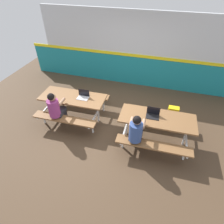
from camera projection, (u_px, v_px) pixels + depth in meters
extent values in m
cube|color=#4C3826|center=(112.00, 127.00, 5.45)|extent=(10.00, 10.00, 0.02)
cube|color=teal|center=(132.00, 70.00, 7.05)|extent=(8.00, 0.12, 1.10)
cube|color=yellow|center=(132.00, 55.00, 6.63)|extent=(8.00, 0.03, 0.10)
cube|color=silver|center=(134.00, 33.00, 6.21)|extent=(6.72, 0.12, 1.40)
cube|color=brown|center=(73.00, 97.00, 5.34)|extent=(1.87, 0.79, 0.04)
cube|color=brown|center=(64.00, 119.00, 5.05)|extent=(1.77, 0.32, 0.04)
cube|color=brown|center=(82.00, 94.00, 6.00)|extent=(1.77, 0.32, 0.04)
cube|color=white|center=(52.00, 104.00, 5.73)|extent=(0.04, 0.04, 0.70)
cube|color=white|center=(51.00, 103.00, 5.70)|extent=(0.07, 1.55, 0.04)
cube|color=white|center=(44.00, 118.00, 5.44)|extent=(0.04, 0.04, 0.41)
cube|color=white|center=(60.00, 98.00, 6.20)|extent=(0.04, 0.04, 0.41)
cube|color=white|center=(98.00, 112.00, 5.42)|extent=(0.04, 0.04, 0.70)
cube|color=white|center=(98.00, 111.00, 5.40)|extent=(0.07, 1.55, 0.04)
cube|color=white|center=(93.00, 127.00, 5.13)|extent=(0.04, 0.04, 0.41)
cube|color=white|center=(104.00, 105.00, 5.90)|extent=(0.04, 0.04, 0.41)
cube|color=brown|center=(157.00, 118.00, 4.62)|extent=(1.87, 0.79, 0.04)
cube|color=brown|center=(153.00, 145.00, 4.33)|extent=(1.77, 0.32, 0.04)
cube|color=brown|center=(158.00, 112.00, 5.28)|extent=(1.77, 0.32, 0.04)
cube|color=white|center=(127.00, 124.00, 5.01)|extent=(0.04, 0.04, 0.70)
cube|color=white|center=(127.00, 123.00, 4.98)|extent=(0.07, 1.55, 0.04)
cube|color=white|center=(123.00, 142.00, 4.72)|extent=(0.04, 0.04, 0.41)
cube|color=white|center=(130.00, 116.00, 5.48)|extent=(0.04, 0.04, 0.41)
cube|color=white|center=(185.00, 135.00, 4.70)|extent=(0.04, 0.04, 0.70)
cube|color=white|center=(186.00, 133.00, 4.68)|extent=(0.07, 1.55, 0.04)
cube|color=white|center=(185.00, 154.00, 4.41)|extent=(0.04, 0.04, 0.41)
cube|color=white|center=(184.00, 125.00, 5.18)|extent=(0.04, 0.04, 0.41)
cylinder|color=#2D2D38|center=(60.00, 115.00, 5.49)|extent=(0.11, 0.11, 0.45)
cylinder|color=#2D2D38|center=(66.00, 116.00, 5.45)|extent=(0.11, 0.11, 0.45)
cube|color=#2D2D38|center=(59.00, 111.00, 5.17)|extent=(0.31, 0.39, 0.12)
cylinder|color=#8C3372|center=(54.00, 108.00, 4.90)|extent=(0.30, 0.30, 0.48)
cylinder|color=#A57A5B|center=(52.00, 100.00, 5.01)|extent=(0.09, 0.30, 0.08)
cylinder|color=#A57A5B|center=(62.00, 102.00, 4.96)|extent=(0.09, 0.30, 0.08)
sphere|color=#A57A5B|center=(52.00, 97.00, 4.70)|extent=(0.20, 0.20, 0.20)
sphere|color=black|center=(51.00, 97.00, 4.66)|extent=(0.18, 0.18, 0.18)
cylinder|color=#2D2D38|center=(133.00, 137.00, 4.81)|extent=(0.11, 0.11, 0.45)
cylinder|color=#2D2D38|center=(140.00, 138.00, 4.77)|extent=(0.11, 0.11, 0.45)
cube|color=#2D2D38|center=(136.00, 134.00, 4.50)|extent=(0.31, 0.39, 0.12)
cylinder|color=#334C8C|center=(136.00, 132.00, 4.22)|extent=(0.30, 0.30, 0.48)
cylinder|color=#A57A5B|center=(131.00, 122.00, 4.34)|extent=(0.09, 0.30, 0.08)
cylinder|color=#A57A5B|center=(143.00, 124.00, 4.28)|extent=(0.09, 0.30, 0.08)
sphere|color=#A57A5B|center=(137.00, 120.00, 4.02)|extent=(0.20, 0.20, 0.20)
sphere|color=black|center=(137.00, 120.00, 3.98)|extent=(0.18, 0.18, 0.18)
cube|color=silver|center=(83.00, 98.00, 5.26)|extent=(0.32, 0.23, 0.01)
cube|color=black|center=(84.00, 93.00, 5.27)|extent=(0.32, 0.02, 0.21)
cube|color=black|center=(152.00, 117.00, 4.63)|extent=(0.32, 0.23, 0.01)
cube|color=black|center=(153.00, 111.00, 4.64)|extent=(0.32, 0.02, 0.21)
cube|color=yellow|center=(173.00, 113.00, 5.57)|extent=(0.30, 0.18, 0.44)
cube|color=yellow|center=(172.00, 113.00, 5.69)|extent=(0.21, 0.04, 0.19)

